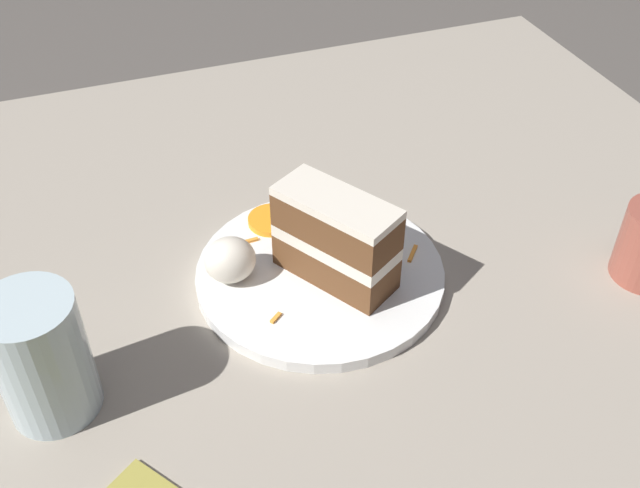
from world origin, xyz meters
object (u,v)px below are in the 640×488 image
(cake_slice, at_px, (336,238))
(cream_dollop, at_px, (230,260))
(orange_garnish, at_px, (272,220))
(drinking_glass, at_px, (44,364))
(plate, at_px, (320,274))

(cake_slice, relative_size, cream_dollop, 2.55)
(orange_garnish, bearing_deg, drinking_glass, -146.70)
(orange_garnish, height_order, drinking_glass, drinking_glass)
(cream_dollop, xyz_separation_m, orange_garnish, (0.06, 0.07, -0.02))
(cream_dollop, bearing_deg, cake_slice, -17.87)
(cake_slice, xyz_separation_m, orange_garnish, (-0.04, 0.10, -0.05))
(plate, relative_size, drinking_glass, 2.10)
(cream_dollop, relative_size, drinking_glass, 0.43)
(cream_dollop, xyz_separation_m, drinking_glass, (-0.18, -0.09, 0.02))
(plate, height_order, orange_garnish, orange_garnish)
(plate, bearing_deg, cream_dollop, 167.88)
(plate, xyz_separation_m, drinking_glass, (-0.27, -0.07, 0.05))
(cream_dollop, bearing_deg, orange_garnish, 47.77)
(cake_slice, bearing_deg, cream_dollop, -49.09)
(plate, bearing_deg, orange_garnish, 105.12)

